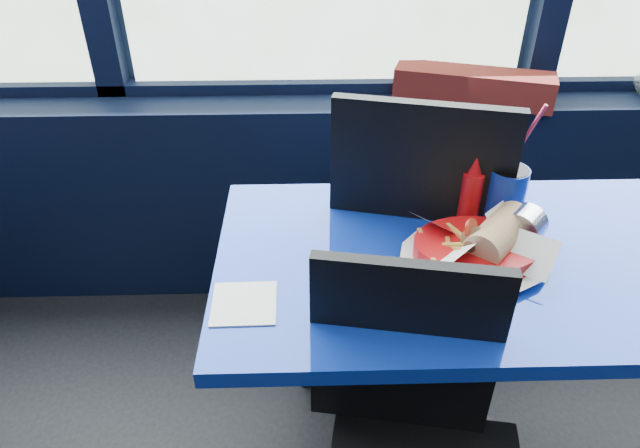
{
  "coord_description": "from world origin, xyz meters",
  "views": [
    {
      "loc": [
        -0.08,
        0.92,
        1.58
      ],
      "look_at": [
        -0.05,
        1.98,
        0.86
      ],
      "focal_mm": 32.0,
      "sensor_mm": 36.0,
      "label": 1
    }
  ],
  "objects_px": {
    "near_table": "(456,311)",
    "food_basket": "(479,247)",
    "chair_near_back": "(393,229)",
    "planter_box": "(473,86)",
    "soda_cup": "(504,196)",
    "ketchup_bottle": "(471,195)",
    "chair_near_front": "(415,443)"
  },
  "relations": [
    {
      "from": "near_table",
      "to": "food_basket",
      "type": "xyz_separation_m",
      "value": [
        0.02,
        -0.02,
        0.22
      ]
    },
    {
      "from": "chair_near_back",
      "to": "food_basket",
      "type": "height_order",
      "value": "chair_near_back"
    },
    {
      "from": "planter_box",
      "to": "soda_cup",
      "type": "xyz_separation_m",
      "value": [
        -0.1,
        -0.71,
        -0.02
      ]
    },
    {
      "from": "chair_near_back",
      "to": "planter_box",
      "type": "xyz_separation_m",
      "value": [
        0.34,
        0.53,
        0.24
      ]
    },
    {
      "from": "chair_near_back",
      "to": "planter_box",
      "type": "relative_size",
      "value": 1.95
    },
    {
      "from": "chair_near_back",
      "to": "planter_box",
      "type": "distance_m",
      "value": 0.67
    },
    {
      "from": "soda_cup",
      "to": "food_basket",
      "type": "bearing_deg",
      "value": -122.32
    },
    {
      "from": "food_basket",
      "to": "soda_cup",
      "type": "xyz_separation_m",
      "value": [
        0.1,
        0.15,
        0.04
      ]
    },
    {
      "from": "food_basket",
      "to": "chair_near_back",
      "type": "bearing_deg",
      "value": 89.23
    },
    {
      "from": "food_basket",
      "to": "soda_cup",
      "type": "distance_m",
      "value": 0.19
    },
    {
      "from": "near_table",
      "to": "ketchup_bottle",
      "type": "relative_size",
      "value": 6.07
    },
    {
      "from": "ketchup_bottle",
      "to": "food_basket",
      "type": "bearing_deg",
      "value": -94.32
    },
    {
      "from": "planter_box",
      "to": "ketchup_bottle",
      "type": "bearing_deg",
      "value": -86.92
    },
    {
      "from": "chair_near_back",
      "to": "soda_cup",
      "type": "distance_m",
      "value": 0.37
    },
    {
      "from": "chair_near_back",
      "to": "food_basket",
      "type": "distance_m",
      "value": 0.4
    },
    {
      "from": "food_basket",
      "to": "soda_cup",
      "type": "height_order",
      "value": "soda_cup"
    },
    {
      "from": "near_table",
      "to": "planter_box",
      "type": "distance_m",
      "value": 0.91
    },
    {
      "from": "near_table",
      "to": "chair_near_front",
      "type": "bearing_deg",
      "value": -114.6
    },
    {
      "from": "food_basket",
      "to": "ketchup_bottle",
      "type": "relative_size",
      "value": 1.96
    },
    {
      "from": "food_basket",
      "to": "ketchup_bottle",
      "type": "xyz_separation_m",
      "value": [
        0.01,
        0.15,
        0.05
      ]
    },
    {
      "from": "soda_cup",
      "to": "planter_box",
      "type": "bearing_deg",
      "value": 82.31
    },
    {
      "from": "near_table",
      "to": "chair_near_front",
      "type": "height_order",
      "value": "chair_near_front"
    },
    {
      "from": "food_basket",
      "to": "near_table",
      "type": "bearing_deg",
      "value": 104.3
    },
    {
      "from": "food_basket",
      "to": "chair_near_front",
      "type": "bearing_deg",
      "value": -142.61
    },
    {
      "from": "planter_box",
      "to": "food_basket",
      "type": "bearing_deg",
      "value": -85.18
    },
    {
      "from": "chair_near_front",
      "to": "near_table",
      "type": "bearing_deg",
      "value": 75.53
    },
    {
      "from": "near_table",
      "to": "food_basket",
      "type": "distance_m",
      "value": 0.22
    },
    {
      "from": "soda_cup",
      "to": "chair_near_front",
      "type": "bearing_deg",
      "value": -119.7
    },
    {
      "from": "near_table",
      "to": "chair_near_front",
      "type": "distance_m",
      "value": 0.39
    },
    {
      "from": "chair_near_front",
      "to": "chair_near_back",
      "type": "distance_m",
      "value": 0.67
    },
    {
      "from": "planter_box",
      "to": "soda_cup",
      "type": "height_order",
      "value": "soda_cup"
    },
    {
      "from": "food_basket",
      "to": "soda_cup",
      "type": "relative_size",
      "value": 1.14
    }
  ]
}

